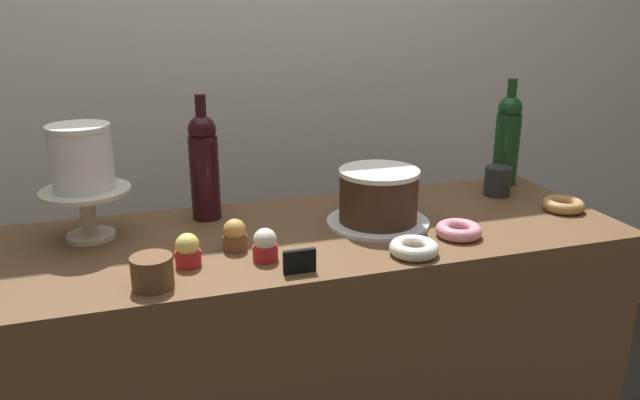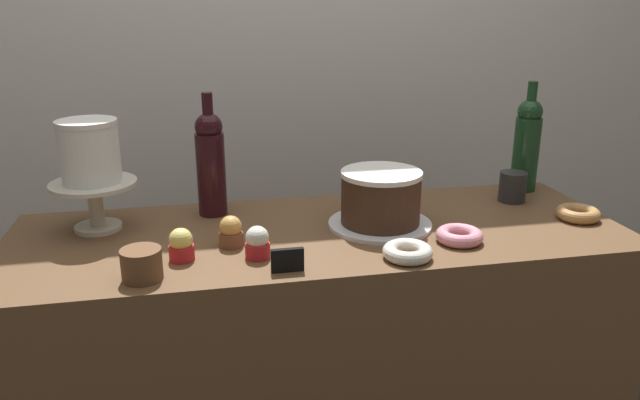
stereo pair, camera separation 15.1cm
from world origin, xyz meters
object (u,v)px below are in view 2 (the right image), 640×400
Objects in this scene: cupcake_vanilla at (257,243)px; donut_maple at (578,213)px; wine_bottle_green at (527,143)px; cupcake_caramel at (231,232)px; white_layer_cake at (89,151)px; cupcake_lemon at (181,245)px; coffee_cup_ceramic at (512,187)px; cookie_stack at (142,264)px; price_sign_chalkboard at (287,260)px; cake_stand_pedestal at (95,197)px; chocolate_round_cake at (381,197)px; wine_bottle_dark_red at (211,162)px; donut_pink at (459,236)px; donut_sugar at (408,252)px.

cupcake_vanilla is 0.85m from donut_maple.
cupcake_caramel is at bearing -163.00° from wine_bottle_green.
white_layer_cake is 0.36m from cupcake_lemon.
cupcake_vanilla is 0.66× the size of donut_maple.
cookie_stack is at bearing -162.27° from coffee_cup_ceramic.
cookie_stack is 0.30m from price_sign_chalkboard.
cupcake_lemon is 0.87× the size of coffee_cup_ceramic.
cupcake_lemon is (-1.01, -0.33, -0.11)m from wine_bottle_green.
cupcake_vanilla is at bearing -7.17° from cupcake_lemon.
cake_stand_pedestal reaches higher than price_sign_chalkboard.
cake_stand_pedestal is at bearing 111.90° from cookie_stack.
donut_maple is at bearing 11.90° from price_sign_chalkboard.
chocolate_round_cake reaches higher than coffee_cup_ceramic.
cookie_stack reaches higher than price_sign_chalkboard.
cupcake_lemon is 0.24m from price_sign_chalkboard.
wine_bottle_dark_red is at bearing 155.87° from chocolate_round_cake.
cookie_stack is at bearing -112.68° from wine_bottle_dark_red.
cake_stand_pedestal is 0.64× the size of wine_bottle_green.
chocolate_round_cake is 0.35m from price_sign_chalkboard.
cupcake_lemon reaches higher than price_sign_chalkboard.
cake_stand_pedestal is at bearing 169.96° from chocolate_round_cake.
wine_bottle_green is 3.87× the size of cookie_stack.
price_sign_chalkboard is (0.22, -0.11, -0.01)m from cupcake_lemon.
donut_pink is 0.73m from cookie_stack.
cake_stand_pedestal is 1.24m from donut_maple.
donut_sugar is (0.33, -0.07, -0.02)m from cupcake_vanilla.
price_sign_chalkboard is at bearing -168.10° from donut_maple.
price_sign_chalkboard is (0.30, -0.02, -0.01)m from cookie_stack.
white_layer_cake is 1.37× the size of donut_maple.
coffee_cup_ceramic reaches higher than cupcake_caramel.
price_sign_chalkboard is at bearing -153.86° from coffee_cup_ceramic.
cookie_stack is at bearing -143.41° from cupcake_caramel.
donut_pink is at bearing -136.47° from coffee_cup_ceramic.
white_layer_cake is at bearing 179.96° from coffee_cup_ceramic.
white_layer_cake is at bearing -175.51° from wine_bottle_green.
chocolate_round_cake reaches higher than cookie_stack.
cupcake_vanilla is (-0.33, -0.13, -0.04)m from chocolate_round_cake.
chocolate_round_cake is 0.62× the size of wine_bottle_dark_red.
cake_stand_pedestal is 2.81× the size of cupcake_caramel.
cookie_stack is at bearing -161.04° from chocolate_round_cake.
wine_bottle_green reaches higher than cake_stand_pedestal.
cupcake_lemon is at bearing -105.12° from wine_bottle_dark_red.
wine_bottle_green reaches higher than donut_pink.
donut_maple is at bearing -5.77° from chocolate_round_cake.
cupcake_vanilla is at bearing -174.56° from donut_maple.
white_layer_cake is at bearing 150.94° from cupcake_caramel.
wine_bottle_dark_red is 2.91× the size of donut_pink.
wine_bottle_green reaches higher than coffee_cup_ceramic.
chocolate_round_cake reaches higher than donut_sugar.
white_layer_cake is 1.82× the size of cookie_stack.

